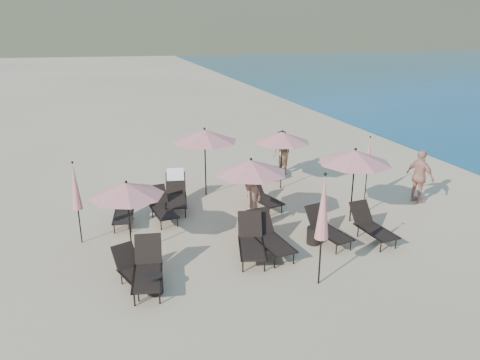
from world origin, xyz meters
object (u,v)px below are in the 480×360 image
object	(u,v)px
lounger_0	(134,270)
umbrella_open_0	(127,189)
lounger_7	(162,206)
beachgoer_b	(282,153)
lounger_8	(176,192)
umbrella_open_3	(205,136)
umbrella_closed_0	(323,208)
side_table_0	(155,284)
lounger_1	(148,268)
lounger_3	(270,236)
umbrella_closed_1	(368,156)
beachgoer_a	(253,203)
lounger_2	(251,240)
lounger_4	(327,228)
umbrella_open_1	(251,167)
lounger_6	(124,208)
umbrella_closed_2	(75,187)
lounger_9	(262,196)
side_table_1	(314,236)
beachgoer_c	(420,176)
lounger_5	(371,225)
umbrella_open_4	(282,137)
umbrella_open_2	(355,157)

from	to	relation	value
lounger_0	umbrella_open_0	xyz separation A→B (m)	(0.09, 1.66, 1.48)
lounger_7	beachgoer_b	xyz separation A→B (m)	(5.41, 3.08, 0.47)
lounger_8	umbrella_open_3	xyz separation A→B (m)	(1.25, 0.84, 1.66)
umbrella_closed_0	umbrella_open_0	bearing A→B (deg)	144.61
side_table_0	lounger_1	bearing A→B (deg)	105.32
lounger_3	lounger_8	world-z (taller)	lounger_8
umbrella_closed_1	beachgoer_a	distance (m)	4.94
lounger_2	umbrella_open_0	xyz separation A→B (m)	(-3.07, 1.15, 1.40)
umbrella_closed_0	lounger_4	bearing A→B (deg)	57.63
umbrella_open_1	umbrella_open_3	size ratio (longest dim) A/B	0.92
lounger_8	umbrella_open_1	size ratio (longest dim) A/B	0.85
lounger_6	umbrella_closed_2	xyz separation A→B (m)	(-1.30, -1.09, 1.23)
lounger_2	beachgoer_a	world-z (taller)	beachgoer_a
lounger_9	side_table_0	size ratio (longest dim) A/B	3.69
lounger_3	lounger_7	world-z (taller)	lounger_3
lounger_0	umbrella_closed_0	world-z (taller)	umbrella_closed_0
lounger_1	side_table_0	size ratio (longest dim) A/B	3.96
lounger_9	side_table_1	xyz separation A→B (m)	(0.46, -2.97, -0.19)
lounger_7	umbrella_closed_1	bearing A→B (deg)	-10.09
lounger_8	beachgoer_c	xyz separation A→B (m)	(8.13, -2.15, 0.39)
umbrella_closed_1	beachgoer_c	size ratio (longest dim) A/B	1.22
lounger_7	lounger_9	bearing A→B (deg)	-7.98
side_table_1	beachgoer_b	xyz separation A→B (m)	(1.57, 6.13, 0.67)
lounger_7	umbrella_open_1	distance (m)	3.35
lounger_9	beachgoer_c	bearing A→B (deg)	-27.03
lounger_8	beachgoer_c	distance (m)	8.41
side_table_0	lounger_7	bearing A→B (deg)	78.51
umbrella_open_0	lounger_3	bearing A→B (deg)	-16.83
lounger_5	side_table_1	bearing A→B (deg)	166.62
lounger_0	umbrella_closed_1	world-z (taller)	umbrella_closed_1
lounger_3	umbrella_open_3	bearing A→B (deg)	90.65
umbrella_open_1	lounger_4	bearing A→B (deg)	-36.38
umbrella_open_4	side_table_1	bearing A→B (deg)	-101.16
umbrella_open_3	umbrella_open_1	bearing A→B (deg)	-81.19
lounger_6	lounger_9	bearing A→B (deg)	5.74
lounger_0	lounger_9	bearing A→B (deg)	18.91
lounger_6	side_table_0	xyz separation A→B (m)	(0.32, -4.35, -0.24)
umbrella_open_4	side_table_0	world-z (taller)	umbrella_open_4
lounger_8	lounger_2	bearing A→B (deg)	-62.16
umbrella_open_4	lounger_2	bearing A→B (deg)	-121.01
lounger_3	umbrella_closed_1	bearing A→B (deg)	23.88
umbrella_open_4	umbrella_closed_1	size ratio (longest dim) A/B	0.98
umbrella_closed_2	side_table_1	distance (m)	6.82
umbrella_open_3	umbrella_closed_2	size ratio (longest dim) A/B	1.03
lounger_1	umbrella_open_3	distance (m)	6.47
umbrella_open_2	umbrella_closed_1	distance (m)	2.24
lounger_7	beachgoer_a	distance (m)	3.04
lounger_4	umbrella_open_2	bearing A→B (deg)	26.69
umbrella_open_1	umbrella_closed_0	distance (m)	3.38
umbrella_open_1	beachgoer_c	size ratio (longest dim) A/B	1.22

